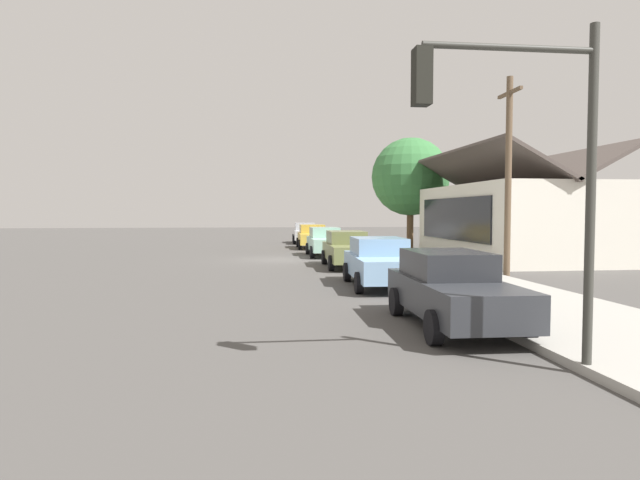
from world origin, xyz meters
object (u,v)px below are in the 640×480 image
(car_silver, at_px, (305,233))
(car_skyblue, at_px, (380,262))
(car_olive, at_px, (347,249))
(utility_pole_wooden, at_px, (508,173))
(car_seafoam, at_px, (325,241))
(car_mustard, at_px, (312,236))
(fire_hydrant_red, at_px, (424,271))
(car_charcoal, at_px, (452,289))
(traffic_light_main, at_px, (524,140))
(shade_tree, at_px, (410,177))

(car_silver, height_order, car_skyblue, same)
(car_olive, xyz_separation_m, utility_pole_wooden, (4.33, 5.38, 3.11))
(car_seafoam, bearing_deg, car_mustard, -179.03)
(car_mustard, distance_m, fire_hydrant_red, 19.60)
(car_silver, height_order, fire_hydrant_red, car_silver)
(car_skyblue, distance_m, car_charcoal, 6.42)
(car_mustard, distance_m, car_charcoal, 25.71)
(car_skyblue, relative_size, car_charcoal, 1.02)
(car_silver, xyz_separation_m, traffic_light_main, (35.38, -0.22, 2.68))
(car_seafoam, distance_m, car_olive, 6.19)
(utility_pole_wooden, bearing_deg, car_olive, -128.79)
(car_mustard, bearing_deg, car_silver, -178.32)
(car_silver, bearing_deg, traffic_light_main, 2.93)
(car_mustard, bearing_deg, car_charcoal, 2.75)
(car_olive, distance_m, car_skyblue, 6.41)
(car_mustard, relative_size, car_charcoal, 0.97)
(car_seafoam, distance_m, utility_pole_wooden, 12.29)
(car_mustard, xyz_separation_m, traffic_light_main, (29.31, -0.14, 2.68))
(car_seafoam, distance_m, car_skyblue, 12.60)
(shade_tree, bearing_deg, car_charcoal, -14.35)
(car_charcoal, distance_m, fire_hydrant_red, 6.33)
(car_silver, relative_size, fire_hydrant_red, 6.68)
(utility_pole_wooden, bearing_deg, fire_hydrant_red, -59.77)
(car_mustard, xyz_separation_m, car_olive, (12.88, 0.14, 0.00))
(car_skyblue, height_order, traffic_light_main, traffic_light_main)
(car_seafoam, bearing_deg, utility_pole_wooden, 29.00)
(car_skyblue, bearing_deg, fire_hydrant_red, 83.04)
(car_mustard, bearing_deg, shade_tree, 76.76)
(car_mustard, height_order, utility_pole_wooden, utility_pole_wooden)
(car_seafoam, xyz_separation_m, utility_pole_wooden, (10.51, 5.55, 3.11))
(car_skyblue, distance_m, utility_pole_wooden, 6.57)
(car_mustard, height_order, traffic_light_main, traffic_light_main)
(fire_hydrant_red, bearing_deg, car_seafoam, -173.14)
(utility_pole_wooden, bearing_deg, traffic_light_main, -25.07)
(car_silver, height_order, car_charcoal, same)
(car_skyblue, relative_size, fire_hydrant_red, 6.84)
(traffic_light_main, relative_size, utility_pole_wooden, 0.69)
(car_silver, xyz_separation_m, utility_pole_wooden, (23.28, 5.44, 3.11))
(car_charcoal, relative_size, shade_tree, 0.65)
(car_olive, distance_m, utility_pole_wooden, 7.58)
(car_olive, xyz_separation_m, car_charcoal, (12.83, 0.02, -0.00))
(car_mustard, relative_size, car_skyblue, 0.95)
(car_skyblue, bearing_deg, car_charcoal, 3.21)
(car_olive, height_order, car_skyblue, same)
(car_charcoal, height_order, fire_hydrant_red, car_charcoal)
(car_skyblue, height_order, utility_pole_wooden, utility_pole_wooden)
(traffic_light_main, bearing_deg, shade_tree, 166.88)
(utility_pole_wooden, bearing_deg, car_charcoal, -32.26)
(car_seafoam, bearing_deg, shade_tree, 129.22)
(car_seafoam, distance_m, fire_hydrant_red, 12.94)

